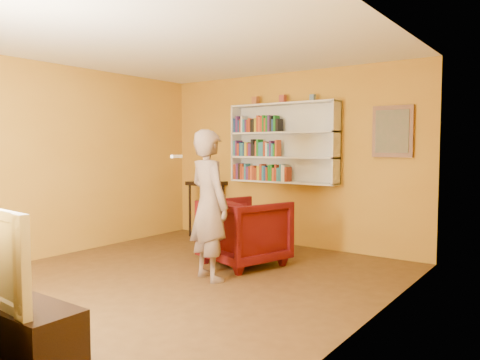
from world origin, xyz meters
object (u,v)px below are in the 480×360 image
ruby_lustre (206,171)px  armchair (245,232)px  console_table (206,191)px  tv_cabinet (8,331)px  television (5,252)px  bookshelf (285,144)px  person (209,205)px

ruby_lustre → armchair: size_ratio=0.27×
console_table → tv_cabinet: 4.93m
armchair → tv_cabinet: (0.28, -3.29, -0.20)m
armchair → television: (0.28, -3.29, 0.37)m
console_table → bookshelf: bearing=6.3°
tv_cabinet → television: 0.57m
bookshelf → ruby_lustre: size_ratio=7.04×
ruby_lustre → television: 4.91m
television → console_table: bearing=117.7°
armchair → tv_cabinet: size_ratio=0.72×
console_table → armchair: (1.66, -1.21, -0.35)m
person → tv_cabinet: (0.21, -2.49, -0.63)m
person → tv_cabinet: person is taller
console_table → ruby_lustre: ruby_lustre is taller
bookshelf → armchair: size_ratio=1.88×
bookshelf → ruby_lustre: 1.53m
armchair → tv_cabinet: 3.31m
console_table → person: size_ratio=0.55×
bookshelf → television: size_ratio=1.58×
armchair → tv_cabinet: bearing=111.2°
armchair → television: bearing=111.2°
ruby_lustre → television: ruby_lustre is taller
ruby_lustre → armchair: ruby_lustre is taller
console_table → armchair: console_table is taller
bookshelf → tv_cabinet: (0.48, -4.66, -1.36)m
console_table → armchair: 2.08m
ruby_lustre → tv_cabinet: (1.93, -4.50, -0.90)m
ruby_lustre → tv_cabinet: size_ratio=0.19×
bookshelf → console_table: (-1.46, -0.16, -0.81)m
bookshelf → console_table: bearing=-173.7°
console_table → ruby_lustre: 0.35m
armchair → person: 0.91m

